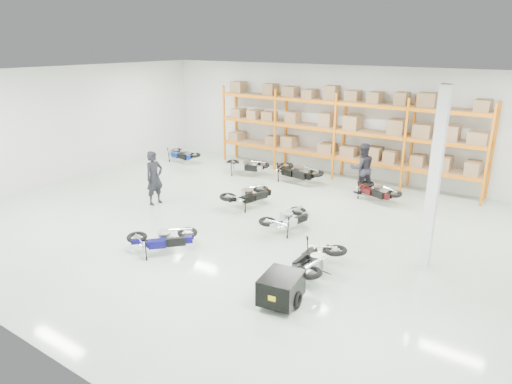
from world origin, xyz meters
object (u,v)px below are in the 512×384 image
Objects in this scene: moto_blue_centre at (163,235)px; moto_back_d at (376,187)px; moto_back_c at (297,168)px; person_left at (154,178)px; moto_back_a at (182,152)px; moto_touring_right at (316,256)px; person_back at (362,168)px; moto_back_b at (246,163)px; trailer at (281,288)px; moto_black_far_left at (248,192)px; moto_silver_left at (288,215)px.

moto_back_d is (3.19, 7.27, -0.01)m from moto_blue_centre.
person_left is at bearing 162.23° from moto_back_c.
person_left is (3.22, -4.74, 0.44)m from moto_back_a.
moto_back_d is at bearing -82.07° from moto_back_a.
moto_touring_right reaches higher than moto_blue_centre.
moto_back_d is at bearing -71.42° from moto_blue_centre.
person_left is at bearing 3.26° from person_back.
moto_blue_centre is at bearing -175.04° from moto_back_b.
moto_back_b is 0.88× the size of moto_back_c.
moto_back_b reaches higher than trailer.
trailer is (-0.00, -1.60, -0.11)m from moto_touring_right.
moto_black_far_left is 3.27m from person_left.
trailer is 8.35m from person_back.
moto_silver_left is 2.79m from moto_touring_right.
moto_blue_centre is 0.97× the size of trailer.
moto_touring_right is 0.88× the size of person_back.
moto_back_b is (3.69, -0.02, 0.02)m from moto_back_a.
moto_back_a is 3.69m from moto_back_b.
moto_black_far_left is at bearing -168.04° from moto_back_c.
trailer is 1.03× the size of moto_back_a.
moto_touring_right is 1.60m from trailer.
person_back reaches higher than moto_back_a.
person_back is at bearing 80.22° from moto_back_d.
person_back reaches higher than moto_black_far_left.
moto_back_b is at bearing 108.12° from moto_back_c.
person_back is (5.43, 5.19, 0.01)m from person_left.
moto_touring_right is 1.00× the size of moto_back_b.
moto_touring_right is 1.05× the size of moto_back_d.
moto_silver_left is at bearing -141.92° from moto_back_c.
moto_black_far_left is 1.02× the size of moto_back_b.
moto_back_b reaches higher than moto_back_a.
person_back is (4.97, 0.47, 0.44)m from moto_back_b.
moto_touring_right is at bearing 62.73° from person_back.
moto_silver_left is at bearing -171.93° from moto_back_d.
person_left reaches higher than moto_back_a.
moto_back_d reaches higher than trailer.
person_back is (2.42, 7.79, 0.45)m from moto_blue_centre.
moto_back_b is 4.76m from person_left.
moto_back_b reaches higher than moto_blue_centre.
moto_black_far_left is at bearing -45.05° from moto_blue_centre.
moto_touring_right is at bearing 161.02° from moto_black_far_left.
moto_back_c is at bearing -36.32° from person_back.
moto_back_d is at bearing -46.54° from person_left.
trailer is 0.88× the size of person_back.
moto_back_d is at bearing -84.24° from moto_back_c.
trailer is at bearing -106.76° from person_left.
moto_blue_centre is 0.85× the size of moto_back_c.
moto_black_far_left reaches higher than moto_back_d.
moto_silver_left is at bearing -108.50° from moto_back_a.
moto_blue_centre is 1.02× the size of moto_back_d.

